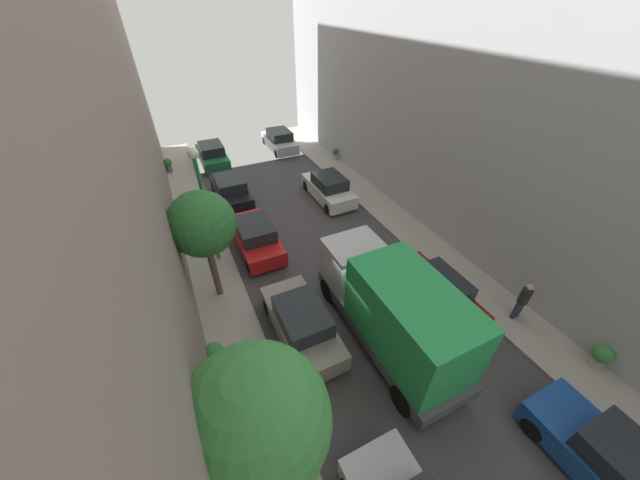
# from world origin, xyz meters

# --- Properties ---
(ground) EXTENTS (32.00, 32.00, 0.00)m
(ground) POSITION_xyz_m (0.00, 0.00, 0.00)
(ground) COLOR #423F42
(sidewalk_left) EXTENTS (2.00, 44.00, 0.15)m
(sidewalk_left) POSITION_xyz_m (-5.00, 0.00, 0.07)
(sidewalk_left) COLOR #A8A399
(sidewalk_left) RESTS_ON ground
(sidewalk_right) EXTENTS (2.00, 44.00, 0.15)m
(sidewalk_right) POSITION_xyz_m (5.00, 0.00, 0.07)
(sidewalk_right) COLOR #A8A399
(sidewalk_right) RESTS_ON ground
(building_right) EXTENTS (6.00, 44.00, 17.52)m
(building_right) POSITION_xyz_m (9.00, 0.00, 8.76)
(building_right) COLOR #B2B2B7
(building_right) RESTS_ON ground
(parked_car_left_1) EXTENTS (1.78, 4.20, 1.57)m
(parked_car_left_1) POSITION_xyz_m (-2.70, 0.42, 0.72)
(parked_car_left_1) COLOR gray
(parked_car_left_1) RESTS_ON ground
(parked_car_left_2) EXTENTS (1.78, 4.20, 1.57)m
(parked_car_left_2) POSITION_xyz_m (-2.70, 6.18, 0.72)
(parked_car_left_2) COLOR red
(parked_car_left_2) RESTS_ON ground
(parked_car_left_3) EXTENTS (1.78, 4.20, 1.57)m
(parked_car_left_3) POSITION_xyz_m (-2.70, 11.33, 0.72)
(parked_car_left_3) COLOR black
(parked_car_left_3) RESTS_ON ground
(parked_car_left_4) EXTENTS (1.78, 4.20, 1.57)m
(parked_car_left_4) POSITION_xyz_m (-2.70, 17.15, 0.72)
(parked_car_left_4) COLOR #1E6638
(parked_car_left_4) RESTS_ON ground
(parked_car_right_1) EXTENTS (1.78, 4.20, 1.57)m
(parked_car_right_1) POSITION_xyz_m (2.70, -7.10, 0.72)
(parked_car_right_1) COLOR #194799
(parked_car_right_1) RESTS_ON ground
(parked_car_right_2) EXTENTS (1.78, 4.20, 1.57)m
(parked_car_right_2) POSITION_xyz_m (2.70, -0.44, 0.72)
(parked_car_right_2) COLOR maroon
(parked_car_right_2) RESTS_ON ground
(parked_car_right_3) EXTENTS (1.78, 4.20, 1.57)m
(parked_car_right_3) POSITION_xyz_m (2.70, 9.02, 0.72)
(parked_car_right_3) COLOR white
(parked_car_right_3) RESTS_ON ground
(parked_car_right_4) EXTENTS (1.78, 4.20, 1.57)m
(parked_car_right_4) POSITION_xyz_m (2.70, 17.78, 0.72)
(parked_car_right_4) COLOR silver
(parked_car_right_4) RESTS_ON ground
(delivery_truck) EXTENTS (2.26, 6.60, 3.38)m
(delivery_truck) POSITION_xyz_m (0.00, -1.10, 1.79)
(delivery_truck) COLOR #4C4C51
(delivery_truck) RESTS_ON ground
(pedestrian) EXTENTS (0.40, 0.36, 1.72)m
(pedestrian) POSITION_xyz_m (5.05, -2.40, 1.07)
(pedestrian) COLOR #2D334C
(pedestrian) RESTS_ON sidewalk_right
(street_tree_0) EXTENTS (2.41, 2.41, 4.71)m
(street_tree_0) POSITION_xyz_m (-5.02, 3.78, 3.63)
(street_tree_0) COLOR brown
(street_tree_0) RESTS_ON sidewalk_left
(street_tree_2) EXTENTS (2.77, 2.77, 5.41)m
(street_tree_2) POSITION_xyz_m (-5.23, -3.73, 4.14)
(street_tree_2) COLOR brown
(street_tree_2) RESTS_ON sidewalk_left
(potted_plant_2) EXTENTS (0.62, 0.62, 0.91)m
(potted_plant_2) POSITION_xyz_m (-5.79, 0.59, 0.66)
(potted_plant_2) COLOR #B2A899
(potted_plant_2) RESTS_ON sidewalk_left
(potted_plant_3) EXTENTS (0.43, 0.43, 0.78)m
(potted_plant_3) POSITION_xyz_m (5.70, 13.86, 0.57)
(potted_plant_3) COLOR #B2A899
(potted_plant_3) RESTS_ON sidewalk_right
(potted_plant_4) EXTENTS (0.61, 0.61, 0.91)m
(potted_plant_4) POSITION_xyz_m (5.73, -5.00, 0.67)
(potted_plant_4) COLOR #B2A899
(potted_plant_4) RESTS_ON sidewalk_right
(potted_plant_5) EXTENTS (0.56, 0.56, 0.95)m
(potted_plant_5) POSITION_xyz_m (-5.78, 16.92, 0.69)
(potted_plant_5) COLOR slate
(potted_plant_5) RESTS_ON sidewalk_left
(lamp_post) EXTENTS (0.44, 0.44, 5.41)m
(lamp_post) POSITION_xyz_m (-4.60, 6.08, 3.72)
(lamp_post) COLOR #26723F
(lamp_post) RESTS_ON sidewalk_left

